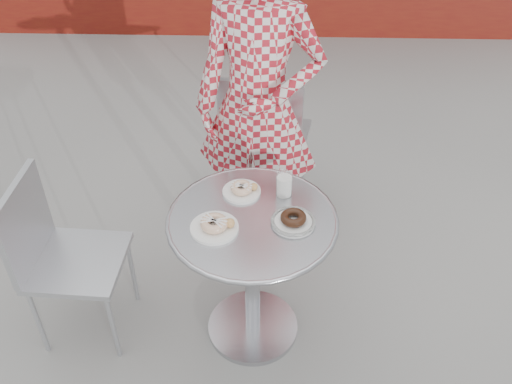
{
  "coord_description": "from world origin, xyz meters",
  "views": [
    {
      "loc": [
        0.03,
        -1.77,
        2.36
      ],
      "look_at": [
        -0.02,
        0.13,
        0.82
      ],
      "focal_mm": 40.0,
      "sensor_mm": 36.0,
      "label": 1
    }
  ],
  "objects_px": {
    "plate_checker": "(293,220)",
    "chair_left": "(83,287)",
    "seated_person": "(259,108)",
    "plate_near": "(215,225)",
    "bistro_table": "(252,249)",
    "milk_cup": "(284,185)",
    "chair_far": "(267,165)",
    "plate_far": "(242,189)"
  },
  "relations": [
    {
      "from": "chair_far",
      "to": "seated_person",
      "type": "height_order",
      "value": "seated_person"
    },
    {
      "from": "chair_left",
      "to": "bistro_table",
      "type": "bearing_deg",
      "value": -87.78
    },
    {
      "from": "plate_checker",
      "to": "plate_far",
      "type": "bearing_deg",
      "value": 138.57
    },
    {
      "from": "chair_left",
      "to": "plate_checker",
      "type": "height_order",
      "value": "chair_left"
    },
    {
      "from": "bistro_table",
      "to": "plate_far",
      "type": "xyz_separation_m",
      "value": [
        -0.05,
        0.17,
        0.2
      ]
    },
    {
      "from": "bistro_table",
      "to": "milk_cup",
      "type": "distance_m",
      "value": 0.32
    },
    {
      "from": "chair_far",
      "to": "seated_person",
      "type": "distance_m",
      "value": 0.68
    },
    {
      "from": "chair_far",
      "to": "plate_near",
      "type": "xyz_separation_m",
      "value": [
        -0.2,
        -1.06,
        0.47
      ]
    },
    {
      "from": "plate_checker",
      "to": "bistro_table",
      "type": "bearing_deg",
      "value": 172.01
    },
    {
      "from": "milk_cup",
      "to": "plate_checker",
      "type": "bearing_deg",
      "value": -78.79
    },
    {
      "from": "bistro_table",
      "to": "seated_person",
      "type": "distance_m",
      "value": 0.75
    },
    {
      "from": "chair_far",
      "to": "plate_checker",
      "type": "height_order",
      "value": "chair_far"
    },
    {
      "from": "chair_left",
      "to": "seated_person",
      "type": "height_order",
      "value": "seated_person"
    },
    {
      "from": "chair_left",
      "to": "milk_cup",
      "type": "distance_m",
      "value": 1.11
    },
    {
      "from": "bistro_table",
      "to": "plate_checker",
      "type": "height_order",
      "value": "plate_checker"
    },
    {
      "from": "bistro_table",
      "to": "chair_left",
      "type": "bearing_deg",
      "value": 179.25
    },
    {
      "from": "chair_far",
      "to": "milk_cup",
      "type": "distance_m",
      "value": 0.97
    },
    {
      "from": "plate_near",
      "to": "plate_far",
      "type": "bearing_deg",
      "value": 67.67
    },
    {
      "from": "plate_checker",
      "to": "chair_left",
      "type": "bearing_deg",
      "value": 177.99
    },
    {
      "from": "plate_checker",
      "to": "plate_near",
      "type": "bearing_deg",
      "value": -171.75
    },
    {
      "from": "chair_left",
      "to": "plate_checker",
      "type": "distance_m",
      "value": 1.11
    },
    {
      "from": "seated_person",
      "to": "milk_cup",
      "type": "relative_size",
      "value": 15.47
    },
    {
      "from": "seated_person",
      "to": "plate_checker",
      "type": "distance_m",
      "value": 0.72
    },
    {
      "from": "plate_far",
      "to": "plate_near",
      "type": "height_order",
      "value": "plate_near"
    },
    {
      "from": "plate_near",
      "to": "milk_cup",
      "type": "height_order",
      "value": "milk_cup"
    },
    {
      "from": "plate_near",
      "to": "milk_cup",
      "type": "xyz_separation_m",
      "value": [
        0.29,
        0.24,
        0.03
      ]
    },
    {
      "from": "seated_person",
      "to": "plate_checker",
      "type": "bearing_deg",
      "value": -65.52
    },
    {
      "from": "plate_near",
      "to": "milk_cup",
      "type": "relative_size",
      "value": 1.75
    },
    {
      "from": "chair_left",
      "to": "plate_near",
      "type": "height_order",
      "value": "chair_left"
    },
    {
      "from": "plate_far",
      "to": "plate_near",
      "type": "distance_m",
      "value": 0.26
    },
    {
      "from": "seated_person",
      "to": "plate_far",
      "type": "distance_m",
      "value": 0.52
    },
    {
      "from": "milk_cup",
      "to": "chair_far",
      "type": "bearing_deg",
      "value": 95.82
    },
    {
      "from": "bistro_table",
      "to": "plate_near",
      "type": "distance_m",
      "value": 0.26
    },
    {
      "from": "plate_far",
      "to": "milk_cup",
      "type": "relative_size",
      "value": 1.49
    },
    {
      "from": "bistro_table",
      "to": "milk_cup",
      "type": "height_order",
      "value": "milk_cup"
    },
    {
      "from": "plate_far",
      "to": "bistro_table",
      "type": "bearing_deg",
      "value": -73.62
    },
    {
      "from": "bistro_table",
      "to": "seated_person",
      "type": "bearing_deg",
      "value": 89.26
    },
    {
      "from": "seated_person",
      "to": "plate_near",
      "type": "xyz_separation_m",
      "value": [
        -0.16,
        -0.74,
        -0.13
      ]
    },
    {
      "from": "bistro_table",
      "to": "plate_near",
      "type": "height_order",
      "value": "plate_near"
    },
    {
      "from": "plate_near",
      "to": "seated_person",
      "type": "bearing_deg",
      "value": 77.81
    },
    {
      "from": "bistro_table",
      "to": "plate_checker",
      "type": "bearing_deg",
      "value": -7.99
    },
    {
      "from": "seated_person",
      "to": "plate_far",
      "type": "relative_size",
      "value": 10.39
    }
  ]
}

